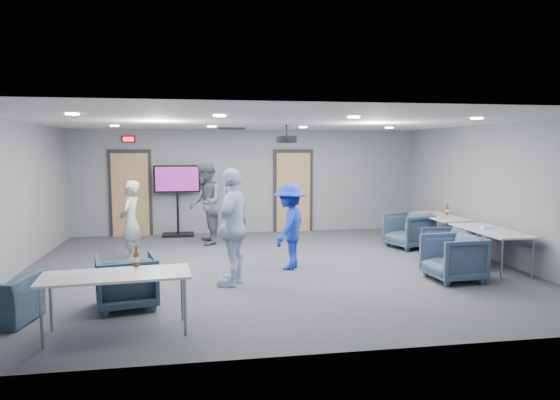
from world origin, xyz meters
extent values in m
plane|color=#3A3C42|center=(0.00, 0.00, 0.00)|extent=(9.00, 9.00, 0.00)
plane|color=silver|center=(0.00, 0.00, 2.70)|extent=(9.00, 9.00, 0.00)
cube|color=gray|center=(0.00, 4.00, 1.35)|extent=(9.00, 0.02, 2.70)
cube|color=gray|center=(0.00, -4.00, 1.35)|extent=(9.00, 0.02, 2.70)
cube|color=gray|center=(-4.50, 0.00, 1.35)|extent=(0.02, 8.00, 2.70)
cube|color=gray|center=(4.50, 0.00, 1.35)|extent=(0.02, 8.00, 2.70)
cube|color=black|center=(-3.00, 3.97, 1.08)|extent=(1.06, 0.06, 2.24)
cube|color=tan|center=(-3.00, 3.93, 1.05)|extent=(0.90, 0.05, 2.10)
cylinder|color=gray|center=(-2.65, 3.88, 1.00)|extent=(0.04, 0.10, 0.04)
cube|color=black|center=(1.20, 3.97, 1.08)|extent=(1.06, 0.06, 2.24)
cube|color=tan|center=(1.20, 3.93, 1.05)|extent=(0.90, 0.05, 2.10)
cylinder|color=gray|center=(1.55, 3.88, 1.00)|extent=(0.04, 0.10, 0.04)
cube|color=black|center=(-3.00, 3.94, 2.45)|extent=(0.32, 0.06, 0.16)
cube|color=#FF0C0C|center=(-3.00, 3.90, 2.45)|extent=(0.26, 0.02, 0.11)
cube|color=black|center=(-0.50, 2.80, 2.69)|extent=(0.60, 0.60, 0.03)
cylinder|color=white|center=(-3.00, -1.80, 2.69)|extent=(0.18, 0.18, 0.02)
cylinder|color=white|center=(-3.00, 1.80, 2.69)|extent=(0.18, 0.18, 0.02)
cylinder|color=white|center=(-1.00, -1.80, 2.69)|extent=(0.18, 0.18, 0.02)
cylinder|color=white|center=(-1.00, 1.80, 2.69)|extent=(0.18, 0.18, 0.02)
cylinder|color=white|center=(1.00, -1.80, 2.69)|extent=(0.18, 0.18, 0.02)
cylinder|color=white|center=(1.00, 1.80, 2.69)|extent=(0.18, 0.18, 0.02)
cylinder|color=white|center=(3.00, -1.80, 2.69)|extent=(0.18, 0.18, 0.02)
cylinder|color=white|center=(3.00, 1.80, 2.69)|extent=(0.18, 0.18, 0.02)
imported|color=#959895|center=(-2.62, 0.90, 0.80)|extent=(0.51, 0.66, 1.60)
imported|color=#545A65|center=(-1.14, 2.50, 0.96)|extent=(0.76, 0.96, 1.92)
imported|color=silver|center=(-0.77, -1.05, 0.95)|extent=(0.87, 1.21, 1.91)
imported|color=#1B31B2|center=(0.33, -0.14, 0.79)|extent=(1.01, 1.18, 1.58)
imported|color=#374A5F|center=(3.32, 1.32, 0.39)|extent=(1.07, 1.06, 0.79)
imported|color=#353D5B|center=(3.35, -0.33, 0.35)|extent=(0.82, 0.80, 0.70)
imported|color=#3D516A|center=(2.90, -1.42, 0.39)|extent=(0.90, 0.88, 0.77)
imported|color=#334559|center=(-2.33, -2.00, 0.37)|extent=(0.96, 0.97, 0.75)
cube|color=silver|center=(4.00, 1.15, 0.71)|extent=(0.71, 1.71, 0.03)
cylinder|color=gray|center=(3.72, 1.92, 0.35)|extent=(0.04, 0.04, 0.70)
cylinder|color=gray|center=(3.72, 0.38, 0.35)|extent=(0.04, 0.04, 0.70)
cylinder|color=gray|center=(4.28, 1.92, 0.35)|extent=(0.04, 0.04, 0.70)
cylinder|color=gray|center=(4.28, 0.38, 0.35)|extent=(0.04, 0.04, 0.70)
cube|color=silver|center=(4.00, -0.75, 0.71)|extent=(0.73, 1.76, 0.03)
cylinder|color=gray|center=(3.71, 0.05, 0.35)|extent=(0.04, 0.04, 0.70)
cylinder|color=gray|center=(3.71, -1.55, 0.35)|extent=(0.04, 0.04, 0.70)
cylinder|color=gray|center=(4.29, 0.05, 0.35)|extent=(0.04, 0.04, 0.70)
cylinder|color=gray|center=(4.29, -1.55, 0.35)|extent=(0.04, 0.04, 0.70)
cube|color=silver|center=(-2.31, -3.00, 0.71)|extent=(1.79, 0.88, 0.03)
cylinder|color=gray|center=(-1.55, -2.65, 0.35)|extent=(0.04, 0.04, 0.70)
cylinder|color=gray|center=(-3.11, -2.79, 0.35)|extent=(0.04, 0.04, 0.70)
cylinder|color=gray|center=(-1.50, -3.21, 0.35)|extent=(0.04, 0.04, 0.70)
cylinder|color=gray|center=(-3.06, -3.35, 0.35)|extent=(0.04, 0.04, 0.70)
cylinder|color=#5B320F|center=(-2.11, -2.65, 0.82)|extent=(0.07, 0.07, 0.18)
cylinder|color=#5B320F|center=(-2.11, -2.65, 0.96)|extent=(0.02, 0.02, 0.08)
cylinder|color=beige|center=(-2.11, -2.65, 0.82)|extent=(0.07, 0.07, 0.06)
cylinder|color=#5B320F|center=(4.22, 1.30, 0.82)|extent=(0.07, 0.07, 0.19)
cylinder|color=#5B320F|center=(4.22, 1.30, 0.96)|extent=(0.03, 0.03, 0.08)
cylinder|color=beige|center=(4.22, 1.30, 0.82)|extent=(0.07, 0.07, 0.06)
cube|color=#DE4037|center=(3.84, 1.40, 0.75)|extent=(0.18, 0.14, 0.03)
cube|color=silver|center=(4.00, -0.64, 0.76)|extent=(0.25, 0.19, 0.05)
cube|color=black|center=(-1.82, 3.75, 0.03)|extent=(0.78, 0.56, 0.06)
cylinder|color=black|center=(-1.82, 3.75, 0.73)|extent=(0.06, 0.06, 1.34)
cube|color=black|center=(-1.82, 3.75, 1.46)|extent=(1.18, 0.07, 0.69)
cube|color=#771A75|center=(-1.82, 3.70, 1.46)|extent=(1.06, 0.01, 0.60)
cylinder|color=black|center=(0.44, 0.77, 2.58)|extent=(0.04, 0.04, 0.22)
cube|color=black|center=(0.44, 0.77, 2.40)|extent=(0.36, 0.32, 0.14)
cylinder|color=black|center=(0.44, 0.61, 2.40)|extent=(0.08, 0.06, 0.08)
camera|label=1|loc=(-1.34, -9.06, 2.22)|focal=32.00mm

